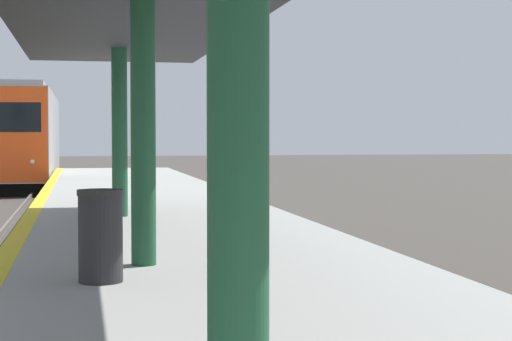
% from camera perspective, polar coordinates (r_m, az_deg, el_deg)
% --- Properties ---
extents(train, '(2.82, 16.71, 4.64)m').
position_cam_1_polar(train, '(42.73, -15.15, 2.16)').
color(train, black).
rests_on(train, ground).
extents(trash_bin, '(0.50, 0.50, 1.00)m').
position_cam_1_polar(trash_bin, '(9.38, -10.32, -4.29)').
color(trash_bin, '#262628').
rests_on(trash_bin, platform_right).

